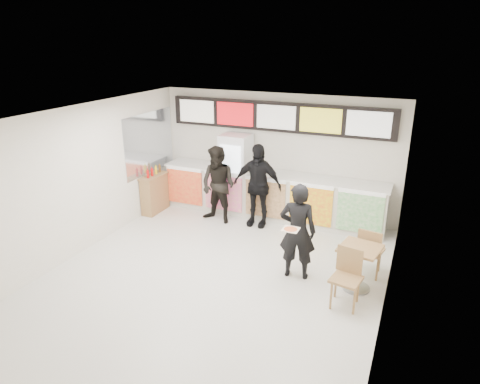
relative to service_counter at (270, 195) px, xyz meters
The scene contains 15 objects.
floor 3.15m from the service_counter, 90.00° to the right, with size 7.00×7.00×0.00m, color beige.
ceiling 3.93m from the service_counter, 90.00° to the right, with size 7.00×7.00×0.00m, color white.
wall_back 1.01m from the service_counter, 90.00° to the left, with size 6.00×6.00×0.00m, color silver.
wall_left 4.41m from the service_counter, 134.13° to the right, with size 7.00×7.00×0.00m, color silver.
wall_right 4.41m from the service_counter, 45.87° to the right, with size 7.00×7.00×0.00m, color silver.
service_counter is the anchor object (origin of this frame).
menu_board 1.90m from the service_counter, 90.00° to the left, with size 5.50×0.14×0.70m.
drinks_fridge 1.03m from the service_counter, behind, with size 0.70×0.67×2.00m.
mirror_panel 3.28m from the service_counter, 167.87° to the right, with size 0.01×2.00×1.50m, color #B2B7BF.
customer_main 2.82m from the service_counter, 60.51° to the right, with size 0.67×0.44×1.83m, color black.
customer_left 1.34m from the service_counter, 144.52° to the right, with size 0.90×0.70×1.86m, color black.
customer_mid 0.70m from the service_counter, 104.48° to the right, with size 1.16×0.48×1.98m, color black.
pizza_slice 3.25m from the service_counter, 64.48° to the right, with size 0.36×0.36×0.02m.
cafe_table 3.49m from the service_counter, 44.26° to the right, with size 0.77×1.73×0.98m.
condiment_ledge 2.94m from the service_counter, 163.87° to the right, with size 0.35×0.87×1.16m.
Camera 1 is at (3.21, -6.21, 4.24)m, focal length 32.00 mm.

